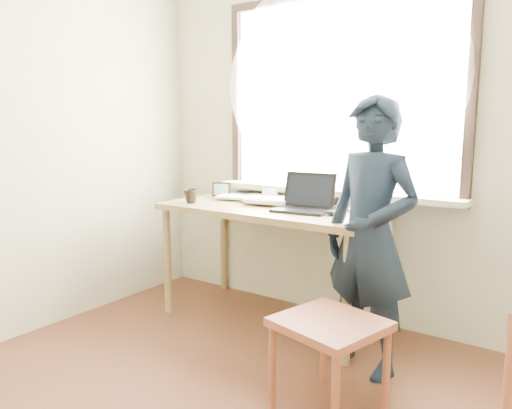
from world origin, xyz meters
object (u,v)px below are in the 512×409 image
Objects in this scene: desk at (274,218)px; mug_white at (271,194)px; work_chair at (330,334)px; laptop at (305,202)px; mug_dark at (191,196)px; person at (371,237)px.

mug_white is (-0.15, 0.18, 0.14)m from desk.
desk is 1.24m from work_chair.
laptop is 0.46m from mug_white.
desk is 12.35× the size of mug_white.
desk is 0.31m from laptop.
laptop is at bearing -26.67° from mug_white.
mug_white is 1.15× the size of mug_dark.
mug_dark is 1.62m from work_chair.
desk is at bearing -50.85° from mug_white.
laptop is 0.86m from mug_dark.
work_chair is (1.43, -0.59, -0.48)m from mug_dark.
work_chair is at bearing -44.98° from mug_white.
person reaches higher than laptop.
laptop is 0.65m from person.
desk is 14.24× the size of mug_dark.
laptop is 0.70× the size of work_chair.
mug_dark reaches higher than mug_white.
laptop reaches higher than desk.
mug_white is at bearing 167.65° from person.
desk is at bearing 22.50° from mug_dark.
desk is 1.00× the size of person.
mug_white is 0.08× the size of person.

